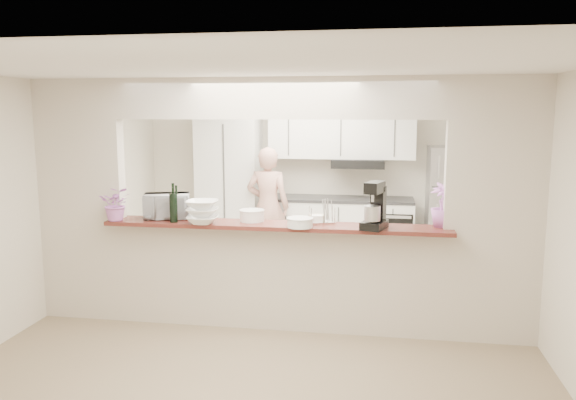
% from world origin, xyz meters
% --- Properties ---
extents(floor, '(6.00, 6.00, 0.00)m').
position_xyz_m(floor, '(0.00, 0.00, 0.00)').
color(floor, gray).
rests_on(floor, ground).
extents(tile_overlay, '(5.00, 2.90, 0.01)m').
position_xyz_m(tile_overlay, '(0.00, 1.55, 0.01)').
color(tile_overlay, silver).
rests_on(tile_overlay, floor).
extents(partition, '(5.00, 0.15, 2.50)m').
position_xyz_m(partition, '(0.00, 0.00, 1.48)').
color(partition, beige).
rests_on(partition, floor).
extents(bar_counter, '(3.40, 0.38, 1.09)m').
position_xyz_m(bar_counter, '(0.00, -0.00, 0.58)').
color(bar_counter, beige).
rests_on(bar_counter, floor).
extents(kitchen_cabinets, '(3.15, 0.62, 2.25)m').
position_xyz_m(kitchen_cabinets, '(-0.19, 2.72, 0.97)').
color(kitchen_cabinets, white).
rests_on(kitchen_cabinets, floor).
extents(refrigerator, '(0.75, 0.70, 1.70)m').
position_xyz_m(refrigerator, '(2.05, 2.65, 0.85)').
color(refrigerator, '#A2A2A6').
rests_on(refrigerator, floor).
extents(flower_left, '(0.37, 0.34, 0.34)m').
position_xyz_m(flower_left, '(-1.60, -0.15, 1.26)').
color(flower_left, '#C4689F').
rests_on(flower_left, bar_counter).
extents(wine_bottle_a, '(0.07, 0.07, 0.34)m').
position_xyz_m(wine_bottle_a, '(-1.05, 0.07, 1.22)').
color(wine_bottle_a, black).
rests_on(wine_bottle_a, bar_counter).
extents(wine_bottle_b, '(0.08, 0.08, 0.39)m').
position_xyz_m(wine_bottle_b, '(-1.00, -0.15, 1.24)').
color(wine_bottle_b, black).
rests_on(wine_bottle_b, bar_counter).
extents(toaster_oven, '(0.52, 0.43, 0.25)m').
position_xyz_m(toaster_oven, '(-1.15, 0.05, 1.22)').
color(toaster_oven, '#B9B9BF').
rests_on(toaster_oven, bar_counter).
extents(serving_bowls, '(0.32, 0.32, 0.23)m').
position_xyz_m(serving_bowls, '(-0.70, -0.17, 1.20)').
color(serving_bowls, white).
rests_on(serving_bowls, bar_counter).
extents(plate_stack_a, '(0.25, 0.25, 0.12)m').
position_xyz_m(plate_stack_a, '(-0.25, 0.03, 1.15)').
color(plate_stack_a, white).
rests_on(plate_stack_a, bar_counter).
extents(plate_stack_b, '(0.25, 0.25, 0.09)m').
position_xyz_m(plate_stack_b, '(0.27, -0.18, 1.14)').
color(plate_stack_b, white).
rests_on(plate_stack_b, bar_counter).
extents(red_bowl, '(0.15, 0.15, 0.07)m').
position_xyz_m(red_bowl, '(0.20, -0.03, 1.12)').
color(red_bowl, maroon).
rests_on(red_bowl, bar_counter).
extents(tan_bowl, '(0.16, 0.16, 0.07)m').
position_xyz_m(tan_bowl, '(0.40, 0.08, 1.13)').
color(tan_bowl, beige).
rests_on(tan_bowl, bar_counter).
extents(utensil_caddy, '(0.28, 0.21, 0.24)m').
position_xyz_m(utensil_caddy, '(0.45, 0.05, 1.19)').
color(utensil_caddy, silver).
rests_on(utensil_caddy, bar_counter).
extents(stand_mixer, '(0.27, 0.34, 0.44)m').
position_xyz_m(stand_mixer, '(0.97, -0.14, 1.29)').
color(stand_mixer, black).
rests_on(stand_mixer, bar_counter).
extents(flower_right, '(0.30, 0.30, 0.42)m').
position_xyz_m(flower_right, '(1.60, 0.05, 1.30)').
color(flower_right, '#BF74D8').
rests_on(flower_right, bar_counter).
extents(person, '(0.63, 0.44, 1.68)m').
position_xyz_m(person, '(-0.54, 2.30, 0.84)').
color(person, tan).
rests_on(person, floor).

